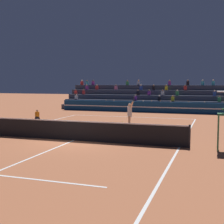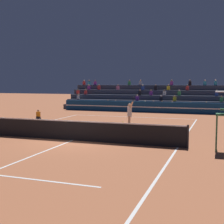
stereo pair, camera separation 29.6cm
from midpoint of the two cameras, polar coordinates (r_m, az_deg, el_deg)
name	(u,v)px [view 2 (the right image)]	position (r m, az deg, el deg)	size (l,w,h in m)	color
ground_plane	(73,140)	(16.66, -6.72, -5.18)	(120.00, 120.00, 0.00)	#AD603D
court_lines	(73,140)	(16.66, -6.72, -5.17)	(11.10, 23.90, 0.01)	white
tennis_net	(72,130)	(16.57, -6.74, -3.33)	(12.00, 0.10, 1.10)	black
sponsor_banner_wall	(145,107)	(32.21, 6.30, 0.92)	(18.00, 0.26, 1.10)	navy
bleacher_stand	(153,100)	(35.89, 7.68, 2.11)	(19.66, 4.75, 3.38)	#383D4C
ball_kid_courtside	(38,116)	(26.24, -13.01, -0.68)	(0.30, 0.36, 0.84)	black
tennis_player	(130,115)	(20.19, 3.65, -0.50)	(0.78, 1.18, 2.26)	tan
tennis_ball	(123,122)	(24.19, 2.36, -1.76)	(0.07, 0.07, 0.07)	#C6DB33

